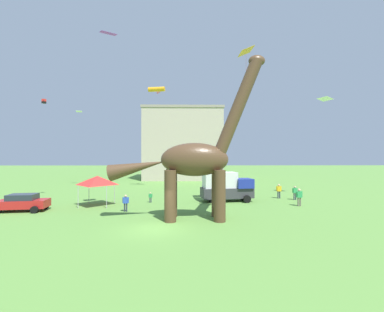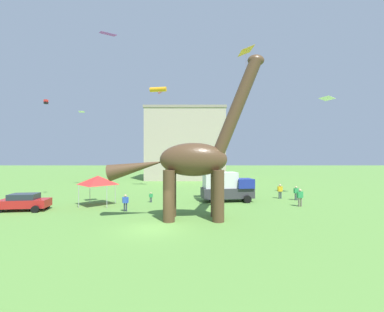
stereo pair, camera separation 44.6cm
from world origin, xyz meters
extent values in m
plane|color=#5B8E3D|center=(0.00, 0.00, 0.00)|extent=(240.00, 240.00, 0.00)
cylinder|color=#513823|center=(4.68, 3.60, 1.96)|extent=(0.91, 0.91, 3.92)
cylinder|color=#513823|center=(4.68, 1.87, 1.96)|extent=(0.91, 0.91, 3.92)
cylinder|color=#513823|center=(0.93, 3.60, 1.96)|extent=(0.91, 0.91, 3.92)
cylinder|color=#513823|center=(0.93, 1.87, 1.96)|extent=(0.91, 0.91, 3.92)
ellipsoid|color=#513823|center=(2.81, 2.73, 4.71)|extent=(5.36, 2.31, 2.64)
cylinder|color=#513823|center=(6.28, 2.73, 8.94)|extent=(3.85, 0.99, 7.64)
ellipsoid|color=#513823|center=(7.75, 2.73, 12.57)|extent=(1.32, 0.83, 0.91)
cone|color=#513823|center=(-1.69, 2.73, 4.11)|extent=(4.71, 1.32, 2.23)
cube|color=red|center=(-12.67, 5.84, 0.67)|extent=(4.39, 2.30, 0.72)
cube|color=#232B35|center=(-12.67, 5.84, 1.29)|extent=(2.45, 1.84, 0.52)
cylinder|color=black|center=(-11.12, 6.73, 0.31)|extent=(0.64, 0.30, 0.62)
cylinder|color=black|center=(-11.12, 4.95, 0.31)|extent=(0.64, 0.30, 0.62)
cylinder|color=black|center=(-14.23, 6.73, 0.31)|extent=(0.64, 0.30, 0.62)
cube|color=#38383D|center=(6.57, 10.68, 0.95)|extent=(5.85, 2.93, 1.10)
cube|color=navy|center=(8.41, 10.68, 2.00)|extent=(2.07, 2.18, 1.00)
cube|color=silver|center=(5.78, 10.68, 2.35)|extent=(3.85, 2.54, 1.70)
cylinder|color=black|center=(8.58, 11.73, 0.40)|extent=(0.83, 0.38, 0.80)
cylinder|color=black|center=(8.58, 9.63, 0.40)|extent=(0.83, 0.38, 0.80)
cylinder|color=black|center=(4.89, 11.73, 0.40)|extent=(0.83, 0.38, 0.80)
cylinder|color=black|center=(4.89, 9.63, 0.40)|extent=(0.83, 0.38, 0.80)
cylinder|color=#2D3347|center=(-1.80, 10.02, 0.27)|extent=(0.09, 0.09, 0.54)
cylinder|color=#2D3347|center=(-1.67, 10.02, 0.27)|extent=(0.09, 0.09, 0.54)
cube|color=green|center=(-1.74, 10.02, 0.73)|extent=(0.29, 0.18, 0.38)
sphere|color=tan|center=(-1.74, 10.02, 1.00)|extent=(0.17, 0.17, 0.17)
cylinder|color=green|center=(-1.91, 10.02, 0.75)|extent=(0.07, 0.07, 0.36)
cylinder|color=green|center=(-1.57, 10.02, 0.75)|extent=(0.07, 0.07, 0.36)
cylinder|color=#2D3347|center=(14.35, 11.38, 0.39)|extent=(0.13, 0.13, 0.79)
cylinder|color=#2D3347|center=(14.54, 11.38, 0.39)|extent=(0.13, 0.13, 0.79)
cube|color=green|center=(14.45, 11.38, 1.07)|extent=(0.43, 0.26, 0.56)
sphere|color=tan|center=(14.45, 11.38, 1.47)|extent=(0.25, 0.25, 0.25)
cylinder|color=green|center=(14.20, 11.38, 1.09)|extent=(0.10, 0.10, 0.53)
cylinder|color=green|center=(14.69, 11.38, 1.09)|extent=(0.10, 0.10, 0.53)
cylinder|color=#2D3347|center=(12.91, 12.50, 0.42)|extent=(0.14, 0.14, 0.83)
cylinder|color=#2D3347|center=(13.11, 12.50, 0.42)|extent=(0.14, 0.14, 0.83)
cube|color=yellow|center=(13.01, 12.50, 1.13)|extent=(0.45, 0.28, 0.59)
sphere|color=tan|center=(13.01, 12.50, 1.55)|extent=(0.26, 0.26, 0.26)
cylinder|color=yellow|center=(12.75, 12.50, 1.16)|extent=(0.11, 0.11, 0.56)
cylinder|color=yellow|center=(13.27, 12.50, 1.16)|extent=(0.11, 0.11, 0.56)
cylinder|color=#2D3347|center=(-3.41, 5.50, 0.38)|extent=(0.13, 0.13, 0.75)
cylinder|color=#2D3347|center=(-3.22, 5.50, 0.38)|extent=(0.13, 0.13, 0.75)
cube|color=blue|center=(-3.31, 5.50, 1.02)|extent=(0.41, 0.25, 0.53)
sphere|color=tan|center=(-3.31, 5.50, 1.40)|extent=(0.23, 0.23, 0.23)
cylinder|color=blue|center=(-3.55, 5.50, 1.04)|extent=(0.10, 0.10, 0.51)
cylinder|color=blue|center=(-3.08, 5.50, 1.04)|extent=(0.10, 0.10, 0.51)
cylinder|color=#6B6056|center=(13.25, 7.76, 0.43)|extent=(0.14, 0.14, 0.86)
cylinder|color=#6B6056|center=(13.46, 7.76, 0.43)|extent=(0.14, 0.14, 0.86)
cube|color=green|center=(13.36, 7.76, 1.16)|extent=(0.47, 0.29, 0.61)
sphere|color=tan|center=(13.36, 7.76, 1.60)|extent=(0.27, 0.27, 0.27)
cylinder|color=green|center=(13.09, 7.76, 1.19)|extent=(0.11, 0.11, 0.58)
cylinder|color=green|center=(13.63, 7.76, 1.19)|extent=(0.11, 0.11, 0.58)
cylinder|color=#B2B2B7|center=(-5.50, 9.74, 1.05)|extent=(0.06, 0.06, 2.10)
cylinder|color=#B2B2B7|center=(-5.50, 7.04, 1.05)|extent=(0.06, 0.06, 2.10)
cylinder|color=#B2B2B7|center=(-8.20, 9.74, 1.05)|extent=(0.06, 0.06, 2.10)
cylinder|color=#B2B2B7|center=(-8.20, 7.04, 1.05)|extent=(0.06, 0.06, 2.10)
pyramid|color=red|center=(-6.85, 8.39, 2.55)|extent=(3.15, 3.15, 0.90)
cube|color=purple|center=(-4.44, 4.12, 15.33)|extent=(1.62, 1.51, 0.26)
cube|color=white|center=(18.96, 13.33, 11.94)|extent=(1.61, 1.85, 0.28)
cube|color=red|center=(-14.32, 12.28, 11.42)|extent=(0.45, 0.45, 0.28)
cube|color=black|center=(-14.32, 12.28, 11.20)|extent=(0.45, 0.45, 0.28)
cube|color=white|center=(-15.51, 24.73, 12.29)|extent=(1.02, 0.84, 0.17)
cube|color=orange|center=(7.81, 6.71, 14.95)|extent=(1.33, 1.82, 0.53)
cylinder|color=red|center=(7.81, 6.71, 13.80)|extent=(0.01, 0.01, 1.77)
cylinder|color=orange|center=(-2.38, 20.77, 14.95)|extent=(2.56, 1.09, 0.70)
cone|color=pink|center=(-2.16, 22.11, 14.95)|extent=(0.73, 0.82, 0.73)
cube|color=#B7A893|center=(1.27, 39.30, 7.33)|extent=(16.33, 12.05, 14.66)
cube|color=gray|center=(1.27, 39.30, 14.91)|extent=(16.65, 12.29, 0.50)
camera|label=1|loc=(2.24, -17.67, 4.98)|focal=24.11mm
camera|label=2|loc=(2.69, -17.67, 4.98)|focal=24.11mm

